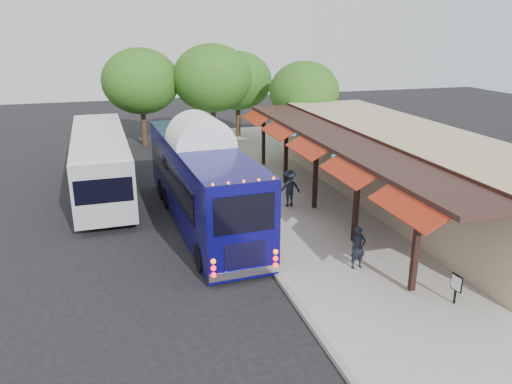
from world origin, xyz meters
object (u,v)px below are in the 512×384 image
object	(u,v)px
city_bus	(101,160)
sign_board	(456,284)
ped_a	(358,248)
ped_c	(218,162)
coach_bus	(202,178)
ped_d	(289,188)
ped_b	(243,188)

from	to	relation	value
city_bus	sign_board	bearing A→B (deg)	-56.42
ped_a	ped_c	bearing A→B (deg)	98.57
coach_bus	city_bus	world-z (taller)	coach_bus
city_bus	coach_bus	bearing A→B (deg)	-54.23
ped_c	sign_board	xyz separation A→B (m)	(4.04, -15.41, -0.17)
city_bus	ped_d	xyz separation A→B (m)	(8.43, -5.00, -0.72)
city_bus	ped_c	size ratio (longest dim) A/B	7.15
ped_b	sign_board	distance (m)	11.27
ped_c	ped_d	size ratio (longest dim) A/B	0.94
coach_bus	ped_d	size ratio (longest dim) A/B	6.83
ped_c	city_bus	bearing A→B (deg)	-22.49
ped_d	ped_a	bearing A→B (deg)	87.47
ped_c	sign_board	world-z (taller)	ped_c
coach_bus	ped_c	distance (m)	6.66
city_bus	sign_board	distance (m)	17.97
coach_bus	sign_board	bearing A→B (deg)	-59.41
ped_c	sign_board	size ratio (longest dim) A/B	1.71
city_bus	ped_a	size ratio (longest dim) A/B	7.70
ped_c	ped_d	xyz separation A→B (m)	(2.18, -5.71, 0.05)
ped_a	ped_c	world-z (taller)	ped_c
sign_board	city_bus	bearing A→B (deg)	119.47
city_bus	sign_board	size ratio (longest dim) A/B	12.22
coach_bus	city_bus	bearing A→B (deg)	124.16
coach_bus	city_bus	distance (m)	6.96
ped_a	ped_b	world-z (taller)	ped_b
ped_a	sign_board	bearing A→B (deg)	-61.88
ped_b	ped_a	bearing A→B (deg)	89.21
coach_bus	ped_b	bearing A→B (deg)	29.60
sign_board	ped_b	bearing A→B (deg)	104.61
coach_bus	ped_a	distance (m)	7.62
coach_bus	ped_a	xyz separation A→B (m)	(4.34, -6.15, -1.13)
ped_b	sign_board	bearing A→B (deg)	93.58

